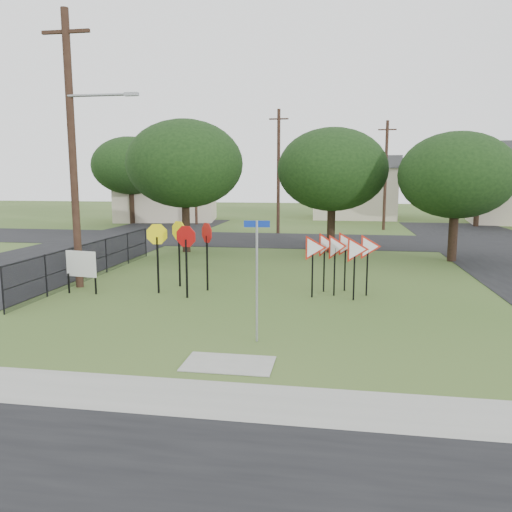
{
  "coord_description": "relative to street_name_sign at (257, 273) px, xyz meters",
  "views": [
    {
      "loc": [
        2.3,
        -12.76,
        4.11
      ],
      "look_at": [
        -0.26,
        3.0,
        1.6
      ],
      "focal_mm": 35.0,
      "sensor_mm": 36.0,
      "label": 1
    }
  ],
  "objects": [
    {
      "name": "ground",
      "position": [
        -0.37,
        0.73,
        -1.76
      ],
      "size": [
        140.0,
        140.0,
        0.0
      ],
      "primitive_type": "plane",
      "color": "#385520"
    },
    {
      "name": "sidewalk",
      "position": [
        -0.37,
        -3.47,
        -1.75
      ],
      "size": [
        30.0,
        1.6,
        0.02
      ],
      "primitive_type": "cube",
      "color": "gray",
      "rests_on": "ground"
    },
    {
      "name": "planting_strip",
      "position": [
        -0.37,
        -4.67,
        -1.75
      ],
      "size": [
        30.0,
        0.8,
        0.02
      ],
      "primitive_type": "cube",
      "color": "#385520",
      "rests_on": "ground"
    },
    {
      "name": "street_left",
      "position": [
        -12.37,
        10.73,
        -1.75
      ],
      "size": [
        8.0,
        50.0,
        0.02
      ],
      "primitive_type": "cube",
      "color": "black",
      "rests_on": "ground"
    },
    {
      "name": "street_far",
      "position": [
        -0.37,
        20.73,
        -1.75
      ],
      "size": [
        60.0,
        8.0,
        0.02
      ],
      "primitive_type": "cube",
      "color": "black",
      "rests_on": "ground"
    },
    {
      "name": "curb_pad",
      "position": [
        -0.37,
        -1.67,
        -1.75
      ],
      "size": [
        2.0,
        1.2,
        0.02
      ],
      "primitive_type": "cube",
      "color": "gray",
      "rests_on": "ground"
    },
    {
      "name": "street_name_sign",
      "position": [
        0.0,
        0.0,
        0.0
      ],
      "size": [
        0.63,
        0.1,
        3.07
      ],
      "color": "#93969C",
      "rests_on": "ground"
    },
    {
      "name": "stop_sign_cluster",
      "position": [
        -3.53,
        5.08,
        0.11
      ],
      "size": [
        2.28,
        2.06,
        2.52
      ],
      "color": "black",
      "rests_on": "ground"
    },
    {
      "name": "yield_sign_cluster",
      "position": [
        2.07,
        5.45,
        -0.11
      ],
      "size": [
        2.82,
        1.68,
        2.23
      ],
      "color": "black",
      "rests_on": "ground"
    },
    {
      "name": "info_board",
      "position": [
        -7.0,
        4.19,
        -0.73
      ],
      "size": [
        1.23,
        0.25,
        1.55
      ],
      "color": "black",
      "rests_on": "ground"
    },
    {
      "name": "utility_pole_main",
      "position": [
        -7.61,
        5.23,
        3.45
      ],
      "size": [
        3.55,
        0.33,
        10.0
      ],
      "color": "#3C261B",
      "rests_on": "ground"
    },
    {
      "name": "far_pole_a",
      "position": [
        -2.37,
        24.73,
        2.84
      ],
      "size": [
        1.4,
        0.24,
        9.0
      ],
      "color": "#3C261B",
      "rests_on": "ground"
    },
    {
      "name": "far_pole_b",
      "position": [
        5.63,
        28.73,
        2.59
      ],
      "size": [
        1.4,
        0.24,
        8.5
      ],
      "color": "#3C261B",
      "rests_on": "ground"
    },
    {
      "name": "far_pole_c",
      "position": [
        -10.37,
        30.73,
        2.84
      ],
      "size": [
        1.4,
        0.24,
        9.0
      ],
      "color": "#3C261B",
      "rests_on": "ground"
    },
    {
      "name": "fence_run",
      "position": [
        -7.97,
        6.98,
        -0.97
      ],
      "size": [
        0.05,
        11.55,
        1.5
      ],
      "color": "black",
      "rests_on": "ground"
    },
    {
      "name": "house_left",
      "position": [
        -14.37,
        34.73,
        1.89
      ],
      "size": [
        10.58,
        8.88,
        7.2
      ],
      "color": "beige",
      "rests_on": "ground"
    },
    {
      "name": "house_mid",
      "position": [
        3.63,
        40.73,
        1.39
      ],
      "size": [
        8.4,
        8.4,
        6.2
      ],
      "color": "beige",
      "rests_on": "ground"
    },
    {
      "name": "tree_near_left",
      "position": [
        -6.37,
        14.73,
        3.1
      ],
      "size": [
        6.4,
        6.4,
        7.27
      ],
      "color": "black",
      "rests_on": "ground"
    },
    {
      "name": "tree_near_mid",
      "position": [
        1.63,
        15.73,
        2.78
      ],
      "size": [
        6.0,
        6.0,
        6.8
      ],
      "color": "black",
      "rests_on": "ground"
    },
    {
      "name": "tree_near_right",
      "position": [
        7.63,
        13.73,
        2.47
      ],
      "size": [
        5.6,
        5.6,
        6.33
      ],
      "color": "black",
      "rests_on": "ground"
    },
    {
      "name": "tree_far_left",
      "position": [
        -16.37,
        30.73,
        3.41
      ],
      "size": [
        6.8,
        6.8,
        7.73
      ],
      "color": "black",
      "rests_on": "ground"
    },
    {
      "name": "tree_far_right",
      "position": [
        13.63,
        32.73,
        2.78
      ],
      "size": [
        6.0,
        6.0,
        6.8
      ],
      "color": "black",
      "rests_on": "ground"
    }
  ]
}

